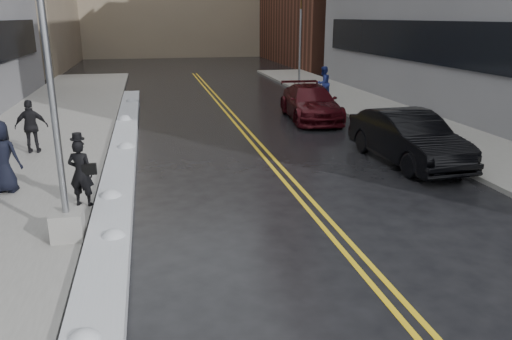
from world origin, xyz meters
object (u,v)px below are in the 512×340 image
traffic_signal (300,37)px  car_maroon (311,103)px  pedestrian_fedora (81,173)px  car_black (408,138)px  fire_hydrant (409,122)px  pedestrian_c (1,157)px  pedestrian_east (323,83)px  lamppost (56,129)px  pedestrian_d (32,127)px

traffic_signal → car_maroon: 10.70m
pedestrian_fedora → car_maroon: size_ratio=0.31×
traffic_signal → car_black: bearing=-95.3°
fire_hydrant → pedestrian_c: bearing=-162.5°
traffic_signal → pedestrian_fedora: (-11.70, -20.03, -2.40)m
pedestrian_fedora → pedestrian_east: (11.45, 14.50, 0.09)m
pedestrian_fedora → pedestrian_c: size_ratio=0.87×
car_maroon → traffic_signal: bearing=80.7°
lamppost → pedestrian_c: (-2.07, 3.48, -1.41)m
traffic_signal → pedestrian_fedora: size_ratio=3.53×
lamppost → car_maroon: bearing=52.0°
lamppost → pedestrian_c: lamppost is taller
lamppost → fire_hydrant: lamppost is taller
traffic_signal → fire_hydrant: bearing=-88.0°
pedestrian_d → pedestrian_east: bearing=-148.1°
pedestrian_c → car_maroon: size_ratio=0.36×
pedestrian_fedora → car_maroon: 13.57m
fire_hydrant → car_maroon: (-2.99, 3.93, 0.24)m
pedestrian_fedora → pedestrian_east: 18.47m
pedestrian_fedora → car_black: bearing=-150.7°
fire_hydrant → car_black: size_ratio=0.14×
fire_hydrant → pedestrian_east: bearing=95.1°
pedestrian_fedora → pedestrian_d: bearing=-51.6°
fire_hydrant → pedestrian_c: pedestrian_c is taller
pedestrian_fedora → car_maroon: bearing=-116.0°
lamppost → traffic_signal: bearing=61.8°
pedestrian_east → traffic_signal: bearing=-121.0°
pedestrian_d → pedestrian_east: pedestrian_east is taller
pedestrian_east → car_black: size_ratio=0.36×
traffic_signal → pedestrian_fedora: bearing=-120.3°
car_maroon → pedestrian_d: bearing=-155.0°
fire_hydrant → pedestrian_c: (-14.37, -4.52, 0.58)m
car_black → car_maroon: bearing=92.8°
lamppost → pedestrian_east: size_ratio=4.07×
fire_hydrant → lamppost: bearing=-147.0°
pedestrian_d → car_maroon: bearing=-160.4°
pedestrian_c → lamppost: bearing=134.1°
pedestrian_c → car_maroon: pedestrian_c is taller
lamppost → car_black: bearing=22.5°
fire_hydrant → pedestrian_d: pedestrian_d is taller
car_black → pedestrian_fedora: bearing=-170.9°
traffic_signal → pedestrian_east: size_ratio=3.20×
lamppost → pedestrian_d: (-2.16, 7.65, -1.46)m
pedestrian_c → car_black: (12.24, 0.74, -0.27)m
lamppost → fire_hydrant: (12.30, 8.00, -1.98)m
car_black → pedestrian_east: bearing=80.1°
fire_hydrant → traffic_signal: bearing=92.0°
fire_hydrant → car_black: bearing=-119.5°
pedestrian_d → car_black: 12.79m
traffic_signal → car_maroon: bearing=-103.9°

